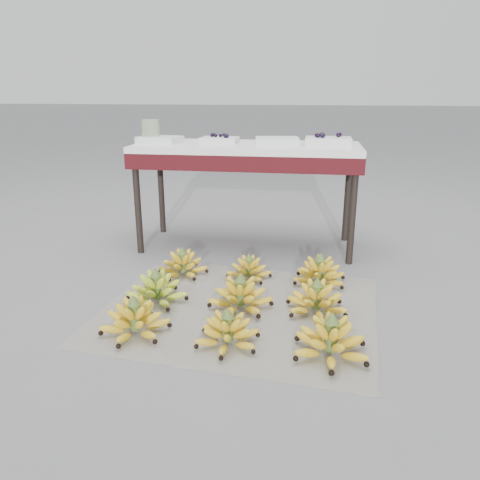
# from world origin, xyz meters

# --- Properties ---
(ground) EXTENTS (60.00, 60.00, 0.00)m
(ground) POSITION_xyz_m (0.00, 0.00, 0.00)
(ground) COLOR slate
(ground) RESTS_ON ground
(newspaper_mat) EXTENTS (1.35, 1.17, 0.01)m
(newspaper_mat) POSITION_xyz_m (0.11, -0.04, 0.00)
(newspaper_mat) COLOR silver
(newspaper_mat) RESTS_ON ground
(bunch_front_left) EXTENTS (0.31, 0.31, 0.18)m
(bunch_front_left) POSITION_xyz_m (-0.28, -0.34, 0.07)
(bunch_front_left) COLOR yellow
(bunch_front_left) RESTS_ON newspaper_mat
(bunch_front_center) EXTENTS (0.35, 0.35, 0.16)m
(bunch_front_center) POSITION_xyz_m (0.12, -0.37, 0.06)
(bunch_front_center) COLOR yellow
(bunch_front_center) RESTS_ON newspaper_mat
(bunch_front_right) EXTENTS (0.40, 0.40, 0.19)m
(bunch_front_right) POSITION_xyz_m (0.52, -0.39, 0.07)
(bunch_front_right) COLOR yellow
(bunch_front_right) RESTS_ON newspaper_mat
(bunch_mid_left) EXTENTS (0.33, 0.33, 0.18)m
(bunch_mid_left) POSITION_xyz_m (-0.29, -0.03, 0.07)
(bunch_mid_left) COLOR #7CAD20
(bunch_mid_left) RESTS_ON newspaper_mat
(bunch_mid_center) EXTENTS (0.34, 0.34, 0.18)m
(bunch_mid_center) POSITION_xyz_m (0.12, -0.04, 0.07)
(bunch_mid_center) COLOR yellow
(bunch_mid_center) RESTS_ON newspaper_mat
(bunch_mid_right) EXTENTS (0.38, 0.38, 0.18)m
(bunch_mid_right) POSITION_xyz_m (0.47, -0.02, 0.07)
(bunch_mid_right) COLOR yellow
(bunch_mid_right) RESTS_ON newspaper_mat
(bunch_back_left) EXTENTS (0.29, 0.29, 0.16)m
(bunch_back_left) POSITION_xyz_m (-0.26, 0.33, 0.06)
(bunch_back_left) COLOR yellow
(bunch_back_left) RESTS_ON newspaper_mat
(bunch_back_center) EXTENTS (0.30, 0.30, 0.15)m
(bunch_back_center) POSITION_xyz_m (0.11, 0.33, 0.06)
(bunch_back_center) COLOR yellow
(bunch_back_center) RESTS_ON newspaper_mat
(bunch_back_right) EXTENTS (0.36, 0.36, 0.17)m
(bunch_back_right) POSITION_xyz_m (0.49, 0.32, 0.07)
(bunch_back_right) COLOR yellow
(bunch_back_right) RESTS_ON newspaper_mat
(vendor_table) EXTENTS (1.39, 0.56, 0.67)m
(vendor_table) POSITION_xyz_m (0.01, 0.90, 0.59)
(vendor_table) COLOR black
(vendor_table) RESTS_ON ground
(tray_far_left) EXTENTS (0.28, 0.22, 0.04)m
(tray_far_left) POSITION_xyz_m (-0.54, 0.88, 0.69)
(tray_far_left) COLOR silver
(tray_far_left) RESTS_ON vendor_table
(tray_left) EXTENTS (0.23, 0.17, 0.06)m
(tray_left) POSITION_xyz_m (-0.17, 0.93, 0.69)
(tray_left) COLOR silver
(tray_left) RESTS_ON vendor_table
(tray_right) EXTENTS (0.28, 0.22, 0.04)m
(tray_right) POSITION_xyz_m (0.20, 0.91, 0.69)
(tray_right) COLOR silver
(tray_right) RESTS_ON vendor_table
(tray_far_right) EXTENTS (0.28, 0.20, 0.07)m
(tray_far_right) POSITION_xyz_m (0.51, 0.94, 0.69)
(tray_far_right) COLOR silver
(tray_far_right) RESTS_ON vendor_table
(glass_jar) EXTENTS (0.15, 0.15, 0.14)m
(glass_jar) POSITION_xyz_m (-0.60, 0.88, 0.74)
(glass_jar) COLOR beige
(glass_jar) RESTS_ON vendor_table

